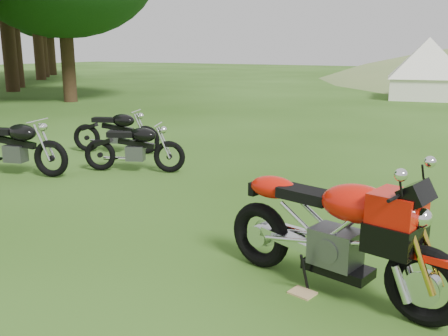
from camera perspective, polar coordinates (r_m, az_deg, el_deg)
The scene contains 8 objects.
ground at distance 5.25m, azimuth 0.06°, elevation -11.51°, with size 120.00×120.00×0.00m, color #23430E.
treeline at distance 29.53m, azimuth -19.39°, elevation 8.47°, with size 28.00×32.00×14.00m, color black, non-canonical shape.
sport_motorcycle at distance 4.67m, azimuth 12.54°, elevation -6.12°, with size 2.27×0.57×1.36m, color red, non-canonical shape.
plywood_board at distance 4.84m, azimuth 8.95°, elevation -13.91°, with size 0.23×0.18×0.02m, color tan.
vintage_moto_a at distance 9.65m, azimuth -22.92°, elevation 2.42°, with size 2.06×0.48×1.08m, color black, non-canonical shape.
vintage_moto_b at distance 9.27m, azimuth -10.25°, elevation 2.49°, with size 1.83×0.42×0.96m, color black, non-canonical shape.
vintage_moto_d at distance 11.06m, azimuth -12.28°, elevation 4.26°, with size 1.89×0.44×1.00m, color black, non-canonical shape.
tent_left at distance 24.35m, azimuth 22.21°, elevation 10.47°, with size 3.08×3.08×2.67m, color white, non-canonical shape.
Camera 1 is at (2.40, -4.11, 2.23)m, focal length 40.00 mm.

